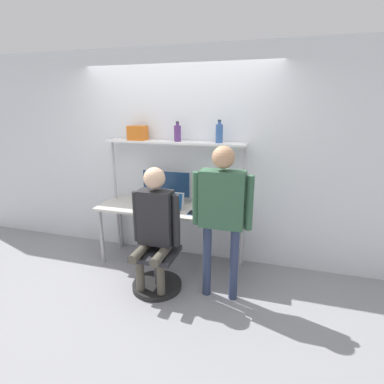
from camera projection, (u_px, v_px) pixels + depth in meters
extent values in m
plane|color=gray|center=(163.00, 275.00, 3.69)|extent=(12.00, 12.00, 0.00)
cube|color=silver|center=(179.00, 157.00, 3.92)|extent=(8.00, 0.06, 2.70)
cube|color=beige|center=(171.00, 209.00, 3.78)|extent=(1.89, 0.62, 0.03)
cylinder|color=#A5A5AA|center=(102.00, 236.00, 3.90)|extent=(0.05, 0.05, 0.73)
cylinder|color=#A5A5AA|center=(237.00, 255.00, 3.42)|extent=(0.05, 0.05, 0.73)
cylinder|color=#A5A5AA|center=(121.00, 223.00, 4.35)|extent=(0.05, 0.05, 0.73)
cylinder|color=#A5A5AA|center=(242.00, 237.00, 3.87)|extent=(0.05, 0.05, 0.73)
cube|color=white|center=(175.00, 142.00, 3.70)|extent=(1.79, 0.27, 0.02)
cylinder|color=#B2B2B7|center=(116.00, 196.00, 4.16)|extent=(0.04, 0.04, 1.58)
cylinder|color=#B2B2B7|center=(243.00, 208.00, 3.68)|extent=(0.04, 0.04, 1.58)
cylinder|color=#B7B7BC|center=(167.00, 203.00, 3.96)|extent=(0.17, 0.17, 0.01)
cylinder|color=#B7B7BC|center=(167.00, 199.00, 3.95)|extent=(0.06, 0.06, 0.09)
cube|color=#B7B7BC|center=(166.00, 183.00, 3.89)|extent=(0.65, 0.01, 0.34)
cube|color=navy|center=(166.00, 184.00, 3.89)|extent=(0.63, 0.02, 0.32)
cube|color=#BCBCC1|center=(169.00, 211.00, 3.65)|extent=(0.32, 0.22, 0.01)
cube|color=black|center=(169.00, 211.00, 3.63)|extent=(0.27, 0.12, 0.00)
cube|color=#BCBCC1|center=(171.00, 201.00, 3.69)|extent=(0.32, 0.07, 0.21)
cube|color=#194C8C|center=(171.00, 201.00, 3.68)|extent=(0.28, 0.06, 0.18)
cube|color=#264C8C|center=(191.00, 213.00, 3.59)|extent=(0.07, 0.15, 0.01)
cube|color=black|center=(191.00, 212.00, 3.59)|extent=(0.06, 0.13, 0.00)
cylinder|color=black|center=(157.00, 285.00, 3.42)|extent=(0.56, 0.56, 0.06)
cylinder|color=#4C4C51|center=(157.00, 269.00, 3.36)|extent=(0.06, 0.06, 0.35)
cube|color=#26262B|center=(156.00, 253.00, 3.31)|extent=(0.46, 0.46, 0.05)
cube|color=#26262B|center=(163.00, 225.00, 3.43)|extent=(0.41, 0.04, 0.45)
cylinder|color=#4C473D|center=(140.00, 276.00, 3.24)|extent=(0.09, 0.09, 0.46)
cylinder|color=#4C473D|center=(161.00, 279.00, 3.18)|extent=(0.09, 0.09, 0.46)
cylinder|color=#4C473D|center=(140.00, 252.00, 3.19)|extent=(0.10, 0.38, 0.10)
cylinder|color=#4C473D|center=(161.00, 255.00, 3.13)|extent=(0.10, 0.38, 0.10)
cube|color=#262628|center=(156.00, 217.00, 3.22)|extent=(0.37, 0.20, 0.60)
cylinder|color=#262628|center=(137.00, 216.00, 3.29)|extent=(0.08, 0.08, 0.57)
cylinder|color=#262628|center=(176.00, 221.00, 3.16)|extent=(0.08, 0.08, 0.57)
sphere|color=#D8AD8C|center=(154.00, 178.00, 3.10)|extent=(0.23, 0.23, 0.23)
cylinder|color=#2D3856|center=(207.00, 260.00, 3.21)|extent=(0.09, 0.09, 0.82)
cylinder|color=#2D3856|center=(234.00, 264.00, 3.13)|extent=(0.09, 0.09, 0.82)
cube|color=#33593F|center=(222.00, 199.00, 2.97)|extent=(0.45, 0.20, 0.58)
cylinder|color=#33593F|center=(196.00, 198.00, 3.05)|extent=(0.08, 0.08, 0.55)
cylinder|color=#33593F|center=(249.00, 203.00, 2.90)|extent=(0.08, 0.08, 0.55)
sphere|color=tan|center=(223.00, 157.00, 2.86)|extent=(0.22, 0.22, 0.22)
cylinder|color=#335999|center=(219.00, 134.00, 3.51)|extent=(0.08, 0.08, 0.21)
cylinder|color=#335999|center=(220.00, 123.00, 3.48)|extent=(0.04, 0.04, 0.04)
cylinder|color=black|center=(220.00, 120.00, 3.47)|extent=(0.04, 0.04, 0.01)
cylinder|color=#593372|center=(178.00, 134.00, 3.66)|extent=(0.09, 0.09, 0.19)
cylinder|color=#593372|center=(177.00, 124.00, 3.63)|extent=(0.04, 0.04, 0.04)
cylinder|color=black|center=(177.00, 122.00, 3.62)|extent=(0.04, 0.04, 0.01)
cube|color=#D1661E|center=(138.00, 133.00, 3.81)|extent=(0.22, 0.17, 0.18)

